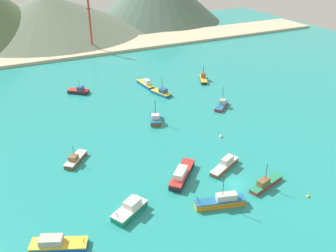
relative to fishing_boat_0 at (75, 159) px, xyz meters
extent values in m
cube|color=teal|center=(27.96, 7.13, -0.97)|extent=(260.00, 280.00, 0.50)
cube|color=brown|center=(0.10, 0.11, -0.29)|extent=(6.32, 6.84, 0.88)
cube|color=white|center=(0.10, 0.11, 0.25)|extent=(6.45, 6.98, 0.20)
cube|color=brown|center=(-0.48, -0.56, 0.87)|extent=(2.60, 2.64, 1.03)
cylinder|color=#4C3823|center=(-0.21, -0.25, 2.53)|extent=(0.13, 0.13, 2.28)
cube|color=#1E5BA8|center=(-8.61, -24.23, -0.35)|extent=(9.53, 6.27, 0.76)
cube|color=gold|center=(-8.61, -24.23, 0.13)|extent=(9.73, 6.40, 0.20)
cube|color=#B2ADA3|center=(-9.66, -23.76, 0.82)|extent=(4.28, 3.43, 1.18)
cylinder|color=#4C3823|center=(-4.83, -25.91, 0.56)|extent=(0.48, 0.30, 1.04)
cube|color=orange|center=(21.08, -27.41, -0.11)|extent=(9.80, 4.60, 1.23)
cube|color=#1E669E|center=(21.08, -27.41, 0.61)|extent=(9.99, 4.69, 0.20)
cube|color=beige|center=(22.23, -27.74, 1.32)|extent=(4.22, 2.55, 1.23)
cylinder|color=#4C3823|center=(16.92, -26.22, 1.37)|extent=(0.71, 0.31, 1.67)
cylinder|color=#4C3823|center=(21.47, -27.53, 4.11)|extent=(0.12, 0.12, 4.35)
cube|color=#232328|center=(19.01, -16.10, -0.10)|extent=(9.40, 9.36, 1.25)
cube|color=red|center=(19.01, -16.10, 0.63)|extent=(9.59, 9.55, 0.20)
cube|color=silver|center=(18.07, -17.04, 1.39)|extent=(4.48, 4.47, 1.34)
cube|color=red|center=(46.50, 9.76, -0.35)|extent=(6.97, 6.06, 0.75)
cube|color=#1E669E|center=(46.50, 9.76, 0.12)|extent=(7.11, 6.18, 0.20)
cube|color=#B2ADA3|center=(47.21, 10.30, 0.89)|extent=(2.61, 2.53, 1.34)
cylinder|color=#4C3823|center=(46.88, 10.05, 3.76)|extent=(0.11, 0.11, 4.39)
cube|color=#1E5BA8|center=(34.68, 27.23, -0.34)|extent=(5.00, 7.83, 0.77)
cube|color=gold|center=(34.68, 27.23, 0.15)|extent=(5.10, 7.99, 0.20)
cube|color=#28568C|center=(34.97, 26.36, 0.92)|extent=(2.71, 2.79, 1.34)
cylinder|color=#4C3823|center=(33.63, 30.35, 0.59)|extent=(0.27, 0.50, 1.06)
cylinder|color=#4C3823|center=(34.83, 26.78, 3.34)|extent=(0.14, 0.14, 3.49)
cube|color=#198466|center=(4.79, -21.87, -0.13)|extent=(7.81, 6.16, 1.20)
cube|color=white|center=(4.79, -21.87, 0.57)|extent=(7.97, 6.28, 0.20)
cube|color=silver|center=(5.58, -21.42, 1.28)|extent=(3.68, 3.39, 1.21)
cylinder|color=#4C3823|center=(1.93, -23.48, 1.31)|extent=(0.66, 0.44, 1.62)
cube|color=#232328|center=(53.53, 31.87, -0.31)|extent=(5.39, 8.02, 0.83)
cube|color=gold|center=(53.53, 31.87, 0.20)|extent=(5.50, 8.18, 0.20)
cube|color=brown|center=(53.97, 32.75, 1.09)|extent=(2.41, 2.74, 1.57)
cylinder|color=#4C3823|center=(51.93, 28.67, 0.68)|extent=(0.33, 0.51, 1.13)
cylinder|color=#4C3823|center=(53.76, 32.34, 3.34)|extent=(0.20, 0.20, 2.93)
cube|color=#14478C|center=(32.99, 36.49, -0.26)|extent=(3.02, 9.14, 0.92)
cube|color=gold|center=(32.99, 36.49, 0.29)|extent=(3.08, 9.32, 0.20)
cube|color=silver|center=(33.11, 35.38, 1.19)|extent=(1.83, 2.73, 1.59)
cylinder|color=#4C3823|center=(32.57, 40.50, 0.84)|extent=(0.18, 0.56, 1.25)
cube|color=red|center=(33.13, -26.44, -0.36)|extent=(9.11, 4.11, 0.73)
cube|color=#238C5B|center=(33.13, -26.44, 0.11)|extent=(9.30, 4.19, 0.20)
cube|color=brown|center=(32.05, -26.73, 0.80)|extent=(3.07, 2.09, 1.19)
cylinder|color=#4C3823|center=(32.59, -26.58, 3.19)|extent=(0.13, 0.13, 3.58)
cube|color=brown|center=(24.84, 10.38, -0.13)|extent=(5.11, 7.17, 1.19)
cube|color=#1E669E|center=(24.84, 10.38, 0.56)|extent=(5.21, 7.32, 0.20)
cube|color=silver|center=(24.53, 9.61, 1.29)|extent=(2.65, 2.52, 1.26)
cylinder|color=#4C3823|center=(24.67, 9.96, 3.96)|extent=(0.17, 0.17, 4.08)
cube|color=#232328|center=(10.79, 40.52, -0.23)|extent=(6.94, 6.31, 0.99)
cube|color=red|center=(10.79, 40.52, 0.36)|extent=(7.07, 6.44, 0.20)
cube|color=#28568C|center=(11.44, 40.00, 1.07)|extent=(2.72, 2.77, 1.22)
cylinder|color=#4C3823|center=(11.16, 40.23, 2.86)|extent=(0.10, 0.10, 2.37)
cube|color=brown|center=(28.95, -17.41, -0.27)|extent=(8.99, 5.60, 0.92)
cube|color=white|center=(28.95, -17.41, 0.29)|extent=(9.17, 5.71, 0.20)
cube|color=beige|center=(29.96, -16.94, 1.03)|extent=(3.71, 2.79, 1.27)
sphere|color=gold|center=(38.29, -33.00, -0.62)|extent=(0.61, 0.61, 0.61)
sphere|color=silver|center=(36.29, -5.12, -0.57)|extent=(0.89, 0.89, 0.89)
cube|color=#C6B793|center=(27.96, 89.00, -0.12)|extent=(247.00, 22.70, 1.20)
cone|color=#60705B|center=(18.30, 129.68, 9.30)|extent=(103.67, 103.67, 20.04)
cylinder|color=#B7332D|center=(28.91, 87.21, 10.46)|extent=(0.85, 0.85, 22.36)
cylinder|color=#B7332D|center=(28.91, 87.21, 17.61)|extent=(2.24, 0.42, 0.42)
cylinder|color=#B7332D|center=(28.91, 87.21, 13.14)|extent=(0.42, 1.79, 0.42)
camera|label=1|loc=(-11.80, -71.33, 45.03)|focal=38.53mm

